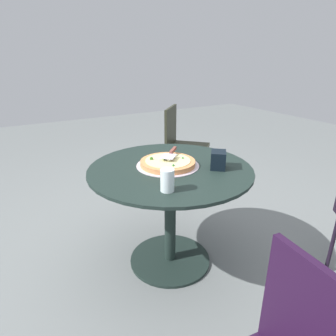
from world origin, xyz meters
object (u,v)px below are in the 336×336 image
Objects in this scene: patio_table at (170,195)px; pizza_on_tray at (168,163)px; pizza_server at (171,153)px; napkin_dispenser at (218,160)px; patio_chair_near at (181,142)px; drinking_cup at (167,180)px.

patio_table is 2.58× the size of pizza_on_tray.
pizza_server is at bearing 134.06° from pizza_on_tray.
napkin_dispenser reaches higher than pizza_server.
pizza_on_tray is at bearing 91.35° from napkin_dispenser.
pizza_server is (-0.05, 0.05, 0.04)m from pizza_on_tray.
pizza_on_tray is 0.30m from napkin_dispenser.
patio_table is 1.23m from patio_chair_near.
patio_table is at bearing -2.45° from pizza_on_tray.
patio_chair_near is at bearing 144.32° from patio_table.
drinking_cup is 0.43m from napkin_dispenser.
napkin_dispenser is at bearing 39.15° from pizza_server.
pizza_server reaches higher than patio_table.
drinking_cup is at bearing -35.13° from patio_chair_near.
napkin_dispenser is 1.27m from patio_chair_near.
napkin_dispenser is (-0.12, 0.42, -0.00)m from drinking_cup.
patio_table is 0.26m from pizza_server.
pizza_server is (-0.08, 0.05, 0.25)m from patio_table.
napkin_dispenser is at bearing -22.55° from patio_chair_near.
drinking_cup is 1.57m from patio_chair_near.
patio_chair_near reaches higher than pizza_on_tray.
napkin_dispenser is (0.18, 0.24, 0.03)m from pizza_on_tray.
napkin_dispenser is (0.23, 0.19, -0.01)m from pizza_server.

